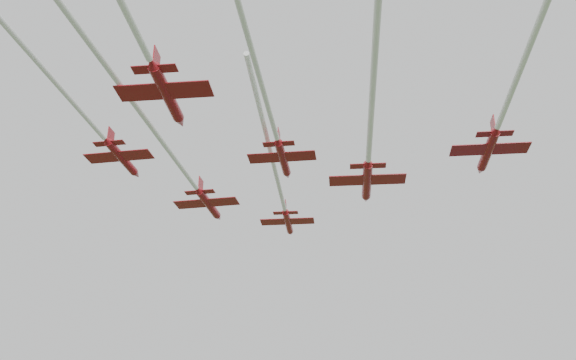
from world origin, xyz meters
The scene contains 7 objects.
jet_lead centered at (0.64, 10.32, 61.01)m, with size 21.11×43.83×2.42m.
jet_row2_left centered at (-2.71, -10.73, 59.75)m, with size 24.12×63.72×2.62m.
jet_row2_right centered at (17.88, 0.36, 60.66)m, with size 25.67×52.40×2.95m.
jet_row3_left centered at (-6.42, -21.87, 61.00)m, with size 21.44×54.63×2.47m.
jet_row3_mid centered at (12.43, -13.25, 59.01)m, with size 21.19×47.86×2.34m.
jet_row3_right centered at (34.34, -4.93, 58.41)m, with size 23.72×49.85×2.56m.
jet_row4_left centered at (7.96, -27.36, 59.55)m, with size 21.44×45.07×2.81m.
Camera 1 is at (40.14, -58.58, 24.65)m, focal length 40.00 mm.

